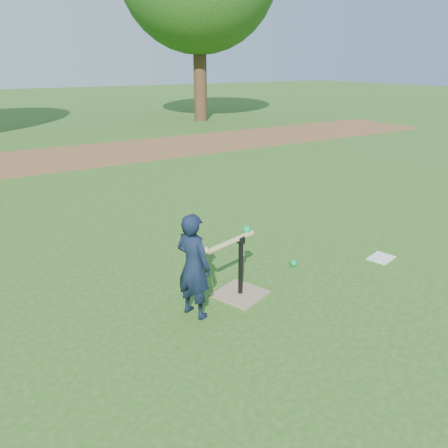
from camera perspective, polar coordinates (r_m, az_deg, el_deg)
ground at (r=4.50m, az=0.02°, el=-8.16°), size 80.00×80.00×0.00m
dirt_strip at (r=11.25m, az=-21.06°, el=8.02°), size 24.00×3.00×0.01m
child at (r=3.83m, az=-4.03°, el=-5.51°), size 0.34×0.41×0.96m
wiffle_ball_ground at (r=4.97m, az=9.08°, el=-5.04°), size 0.08×0.08×0.08m
clipboard at (r=5.43m, az=19.84°, el=-4.19°), size 0.35×0.30×0.01m
batting_tee at (r=4.30m, az=2.16°, el=-7.94°), size 0.55×0.55×0.61m
swing_action at (r=4.03m, az=1.08°, el=-2.09°), size 0.63×0.24×0.11m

